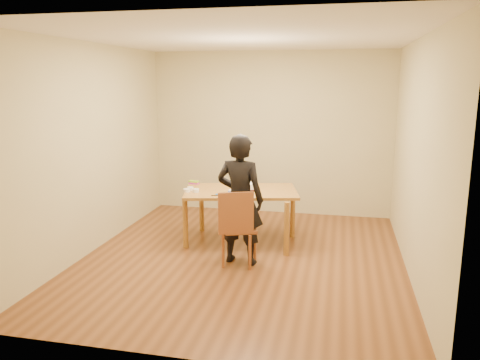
% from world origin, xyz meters
% --- Properties ---
extents(room_shell, '(4.00, 4.50, 2.70)m').
position_xyz_m(room_shell, '(0.00, 0.34, 1.35)').
color(room_shell, brown).
rests_on(room_shell, ground).
extents(dining_table, '(1.68, 1.21, 0.04)m').
position_xyz_m(dining_table, '(-0.15, 0.60, 0.73)').
color(dining_table, '#8D5B22').
rests_on(dining_table, floor).
extents(dining_chair, '(0.50, 0.50, 0.04)m').
position_xyz_m(dining_chair, '(-0.00, -0.17, 0.45)').
color(dining_chair, brown).
rests_on(dining_chair, floor).
extents(cake_plate, '(0.26, 0.26, 0.02)m').
position_xyz_m(cake_plate, '(-0.04, 0.64, 0.76)').
color(cake_plate, red).
rests_on(cake_plate, dining_table).
extents(cake, '(0.21, 0.21, 0.07)m').
position_xyz_m(cake, '(-0.04, 0.64, 0.80)').
color(cake, white).
rests_on(cake, cake_plate).
extents(frosting_dome, '(0.20, 0.20, 0.03)m').
position_xyz_m(frosting_dome, '(-0.04, 0.64, 0.85)').
color(frosting_dome, white).
rests_on(frosting_dome, cake).
extents(frosting_tub, '(0.08, 0.08, 0.07)m').
position_xyz_m(frosting_tub, '(-0.21, 0.29, 0.79)').
color(frosting_tub, white).
rests_on(frosting_tub, dining_table).
extents(frosting_lid, '(0.09, 0.09, 0.01)m').
position_xyz_m(frosting_lid, '(-0.38, 0.28, 0.75)').
color(frosting_lid, '#194DA5').
rests_on(frosting_lid, dining_table).
extents(frosting_dollop, '(0.04, 0.04, 0.02)m').
position_xyz_m(frosting_dollop, '(-0.38, 0.28, 0.77)').
color(frosting_dollop, white).
rests_on(frosting_dollop, frosting_lid).
extents(ramekin_green, '(0.09, 0.09, 0.04)m').
position_xyz_m(ramekin_green, '(-0.84, 0.34, 0.77)').
color(ramekin_green, white).
rests_on(ramekin_green, dining_table).
extents(ramekin_yellow, '(0.09, 0.09, 0.04)m').
position_xyz_m(ramekin_yellow, '(-0.83, 0.46, 0.77)').
color(ramekin_yellow, white).
rests_on(ramekin_yellow, dining_table).
extents(ramekin_multi, '(0.09, 0.09, 0.04)m').
position_xyz_m(ramekin_multi, '(-0.72, 0.36, 0.77)').
color(ramekin_multi, white).
rests_on(ramekin_multi, dining_table).
extents(candy_box_pink, '(0.15, 0.09, 0.02)m').
position_xyz_m(candy_box_pink, '(-0.90, 0.85, 0.76)').
color(candy_box_pink, '#E134A9').
rests_on(candy_box_pink, dining_table).
extents(candy_box_green, '(0.16, 0.10, 0.02)m').
position_xyz_m(candy_box_green, '(-0.90, 0.85, 0.78)').
color(candy_box_green, green).
rests_on(candy_box_green, candy_box_pink).
extents(spatula, '(0.14, 0.07, 0.01)m').
position_xyz_m(spatula, '(-0.39, 0.23, 0.75)').
color(spatula, black).
rests_on(spatula, dining_table).
extents(person, '(0.63, 0.46, 1.61)m').
position_xyz_m(person, '(-0.00, -0.13, 0.80)').
color(person, black).
rests_on(person, floor).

